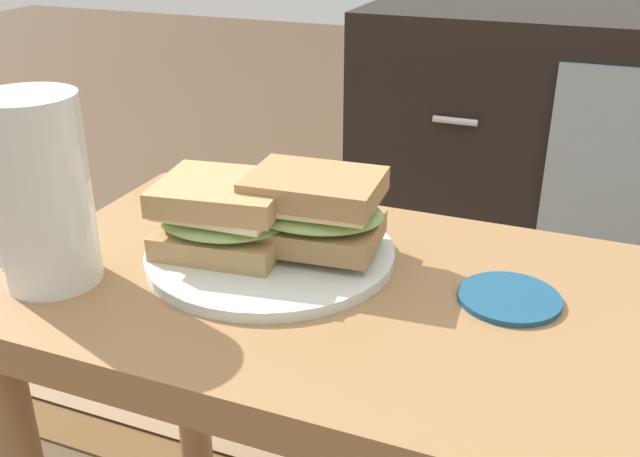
{
  "coord_description": "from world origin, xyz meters",
  "views": [
    {
      "loc": [
        0.21,
        -0.52,
        0.77
      ],
      "look_at": [
        0.0,
        0.0,
        0.51
      ],
      "focal_mm": 40.34,
      "sensor_mm": 36.0,
      "label": 1
    }
  ],
  "objects_px": {
    "sandwich_front": "(224,215)",
    "beer_glass": "(41,197)",
    "tv_cabinet": "(607,161)",
    "plate": "(270,253)",
    "coaster": "(509,298)",
    "sandwich_back": "(315,209)"
  },
  "relations": [
    {
      "from": "beer_glass",
      "to": "tv_cabinet",
      "type": "bearing_deg",
      "value": 66.34
    },
    {
      "from": "beer_glass",
      "to": "coaster",
      "type": "bearing_deg",
      "value": 16.46
    },
    {
      "from": "tv_cabinet",
      "to": "plate",
      "type": "distance_m",
      "value": 0.99
    },
    {
      "from": "sandwich_back",
      "to": "beer_glass",
      "type": "xyz_separation_m",
      "value": [
        -0.2,
        -0.12,
        0.03
      ]
    },
    {
      "from": "tv_cabinet",
      "to": "sandwich_front",
      "type": "bearing_deg",
      "value": -109.54
    },
    {
      "from": "tv_cabinet",
      "to": "coaster",
      "type": "xyz_separation_m",
      "value": [
        -0.07,
        -0.92,
        0.17
      ]
    },
    {
      "from": "sandwich_back",
      "to": "plate",
      "type": "bearing_deg",
      "value": -160.98
    },
    {
      "from": "beer_glass",
      "to": "sandwich_back",
      "type": "bearing_deg",
      "value": 31.66
    },
    {
      "from": "plate",
      "to": "coaster",
      "type": "relative_size",
      "value": 2.71
    },
    {
      "from": "plate",
      "to": "sandwich_front",
      "type": "relative_size",
      "value": 1.75
    },
    {
      "from": "sandwich_front",
      "to": "sandwich_back",
      "type": "height_order",
      "value": "sandwich_back"
    },
    {
      "from": "tv_cabinet",
      "to": "sandwich_front",
      "type": "height_order",
      "value": "tv_cabinet"
    },
    {
      "from": "tv_cabinet",
      "to": "coaster",
      "type": "bearing_deg",
      "value": -94.52
    },
    {
      "from": "sandwich_back",
      "to": "coaster",
      "type": "distance_m",
      "value": 0.19
    },
    {
      "from": "sandwich_front",
      "to": "sandwich_back",
      "type": "relative_size",
      "value": 0.98
    },
    {
      "from": "plate",
      "to": "coaster",
      "type": "xyz_separation_m",
      "value": [
        0.22,
        0.0,
        -0.0
      ]
    },
    {
      "from": "tv_cabinet",
      "to": "plate",
      "type": "bearing_deg",
      "value": -107.61
    },
    {
      "from": "beer_glass",
      "to": "coaster",
      "type": "relative_size",
      "value": 1.94
    },
    {
      "from": "tv_cabinet",
      "to": "plate",
      "type": "xyz_separation_m",
      "value": [
        -0.29,
        -0.93,
        0.17
      ]
    },
    {
      "from": "tv_cabinet",
      "to": "sandwich_front",
      "type": "xyz_separation_m",
      "value": [
        -0.33,
        -0.94,
        0.21
      ]
    },
    {
      "from": "tv_cabinet",
      "to": "plate",
      "type": "height_order",
      "value": "tv_cabinet"
    },
    {
      "from": "sandwich_front",
      "to": "beer_glass",
      "type": "relative_size",
      "value": 0.8
    }
  ]
}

